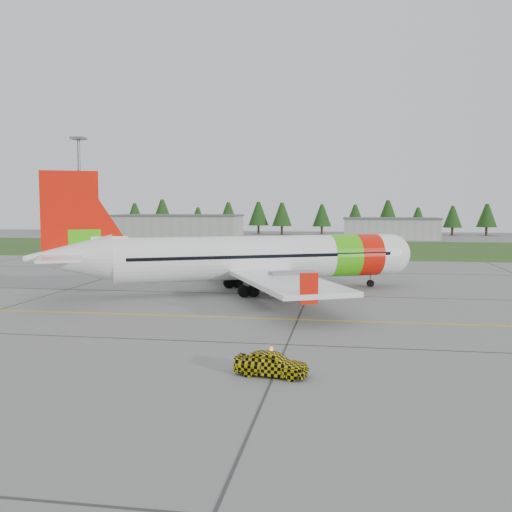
# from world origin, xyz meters

# --- Properties ---
(ground) EXTENTS (320.00, 320.00, 0.00)m
(ground) POSITION_xyz_m (0.00, 0.00, 0.00)
(ground) COLOR gray
(ground) RESTS_ON ground
(aircraft) EXTENTS (36.99, 35.09, 11.87)m
(aircraft) POSITION_xyz_m (4.18, 21.45, 3.42)
(aircraft) COLOR white
(aircraft) RESTS_ON ground
(follow_me_car) EXTENTS (1.55, 1.74, 3.83)m
(follow_me_car) POSITION_xyz_m (9.88, -6.58, 1.91)
(follow_me_car) COLOR yellow
(follow_me_car) RESTS_ON ground
(service_van) EXTENTS (1.96, 1.92, 4.33)m
(service_van) POSITION_xyz_m (-26.95, 57.04, 2.16)
(service_van) COLOR white
(service_van) RESTS_ON ground
(grass_strip) EXTENTS (320.00, 50.00, 0.03)m
(grass_strip) POSITION_xyz_m (0.00, 82.00, 0.01)
(grass_strip) COLOR #30561E
(grass_strip) RESTS_ON ground
(taxi_guideline) EXTENTS (120.00, 0.25, 0.02)m
(taxi_guideline) POSITION_xyz_m (0.00, 8.00, 0.01)
(taxi_guideline) COLOR gold
(taxi_guideline) RESTS_ON ground
(hangar_west) EXTENTS (32.00, 14.00, 6.00)m
(hangar_west) POSITION_xyz_m (-30.00, 110.00, 3.00)
(hangar_west) COLOR #A8A8A3
(hangar_west) RESTS_ON ground
(hangar_east) EXTENTS (24.00, 12.00, 5.20)m
(hangar_east) POSITION_xyz_m (25.00, 118.00, 2.60)
(hangar_east) COLOR #A8A8A3
(hangar_east) RESTS_ON ground
(floodlight_mast) EXTENTS (0.50, 0.50, 20.00)m
(floodlight_mast) POSITION_xyz_m (-32.00, 58.00, 10.00)
(floodlight_mast) COLOR slate
(floodlight_mast) RESTS_ON ground
(treeline) EXTENTS (160.00, 8.00, 10.00)m
(treeline) POSITION_xyz_m (0.00, 138.00, 5.00)
(treeline) COLOR #1C3F14
(treeline) RESTS_ON ground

